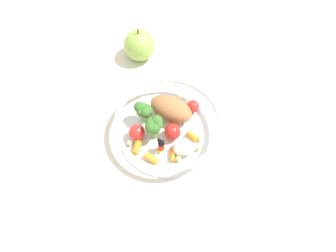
{
  "coord_description": "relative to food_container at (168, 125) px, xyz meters",
  "views": [
    {
      "loc": [
        -0.23,
        -0.23,
        0.57
      ],
      "look_at": [
        -0.01,
        -0.01,
        0.02
      ],
      "focal_mm": 35.99,
      "sensor_mm": 36.0,
      "label": 1
    }
  ],
  "objects": [
    {
      "name": "loose_apple",
      "position": [
        0.09,
        0.18,
        0.01
      ],
      "size": [
        0.07,
        0.07,
        0.08
      ],
      "color": "#8CB74C",
      "rests_on": "ground_plane"
    },
    {
      "name": "ground_plane",
      "position": [
        0.01,
        0.0,
        -0.03
      ],
      "size": [
        2.4,
        2.4,
        0.0
      ],
      "primitive_type": "plane",
      "color": "silver"
    },
    {
      "name": "food_container",
      "position": [
        0.0,
        0.0,
        0.0
      ],
      "size": [
        0.2,
        0.2,
        0.06
      ],
      "color": "white",
      "rests_on": "ground_plane"
    }
  ]
}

